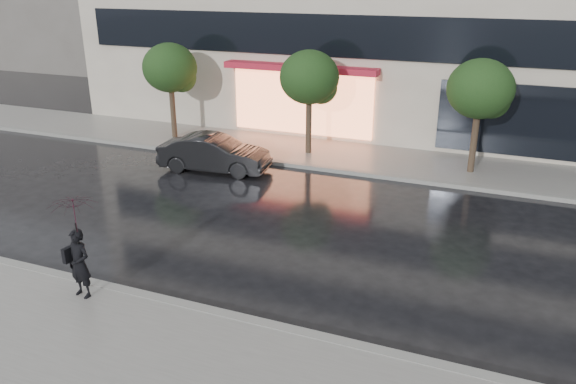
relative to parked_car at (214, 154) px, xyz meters
The scene contains 9 objects.
ground 8.92m from the parked_car, 52.29° to the right, with size 120.00×120.00×0.00m, color black.
sidewalk_far 6.35m from the parked_car, 30.54° to the left, with size 60.00×3.50×0.12m, color slate.
curb_near 9.72m from the parked_car, 55.90° to the right, with size 60.00×0.25×0.14m, color gray.
curb_far 5.66m from the parked_car, 15.03° to the left, with size 60.00×0.25×0.14m, color gray.
tree_far_west 5.14m from the parked_car, 139.46° to the left, with size 2.20×2.20×3.99m.
tree_mid_west 4.52m from the parked_car, 50.08° to the left, with size 2.20×2.20×3.99m.
tree_mid_east 9.30m from the parked_car, 19.38° to the left, with size 2.20×2.20×3.99m.
parked_car is the anchor object (origin of this frame).
pedestrian_with_umbrella 8.74m from the parked_car, 79.59° to the right, with size 1.08×1.09×2.25m.
Camera 1 is at (4.01, -9.49, 6.51)m, focal length 35.00 mm.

